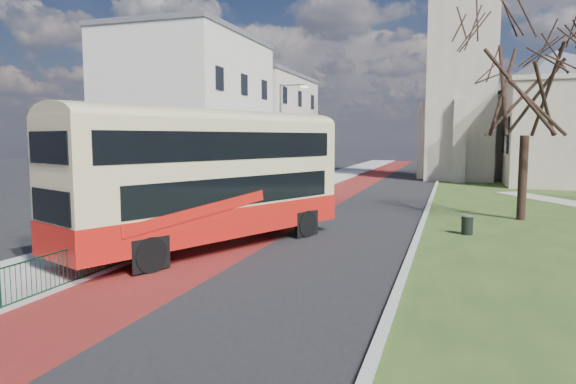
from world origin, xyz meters
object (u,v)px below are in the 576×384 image
at_px(streetlamp, 283,133).
at_px(winter_tree_near, 528,67).
at_px(bus, 211,173).
at_px(litter_bin, 467,225).

relative_size(streetlamp, winter_tree_near, 0.71).
bearing_deg(bus, winter_tree_near, 65.31).
bearing_deg(bus, litter_bin, 54.65).
relative_size(streetlamp, bus, 0.65).
bearing_deg(winter_tree_near, streetlamp, 156.71).
distance_m(winter_tree_near, litter_bin, 9.47).
bearing_deg(winter_tree_near, litter_bin, -117.75).
xyz_separation_m(winter_tree_near, litter_bin, (-2.78, -5.28, -7.35)).
height_order(winter_tree_near, litter_bin, winter_tree_near).
relative_size(bus, litter_bin, 14.58).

